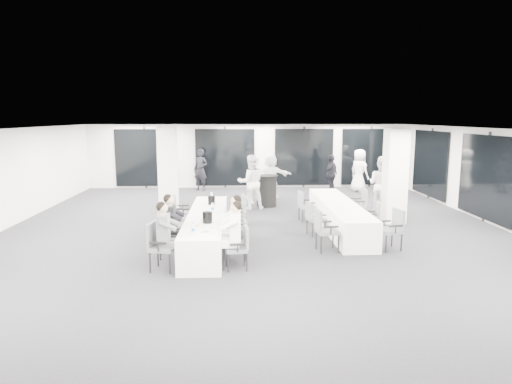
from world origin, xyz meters
TOP-DOWN VIEW (x-y plane):
  - room at (0.89, 1.11)m, footprint 14.04×16.04m
  - column_left at (-2.80, 3.20)m, footprint 0.60×0.60m
  - column_right at (4.20, 1.00)m, footprint 0.60×0.60m
  - banquet_table_main at (-1.24, -1.08)m, footprint 0.90×5.00m
  - banquet_table_side at (2.39, 0.27)m, footprint 0.90×5.00m
  - cocktail_table at (0.56, 3.61)m, footprint 0.79×0.79m
  - chair_main_left_near at (-2.08, -3.06)m, footprint 0.60×0.63m
  - chair_main_left_second at (-2.08, -2.19)m, footprint 0.56×0.61m
  - chair_main_left_mid at (-2.08, -1.27)m, footprint 0.55×0.61m
  - chair_main_left_fourth at (-2.08, -0.35)m, footprint 0.63×0.66m
  - chair_main_left_far at (-2.07, 0.44)m, footprint 0.54×0.58m
  - chair_main_right_near at (-0.41, -3.05)m, footprint 0.50×0.54m
  - chair_main_right_second at (-0.42, -2.36)m, footprint 0.47×0.51m
  - chair_main_right_mid at (-0.42, -1.25)m, footprint 0.44×0.49m
  - chair_main_right_fourth at (-0.41, -0.43)m, footprint 0.49×0.54m
  - chair_main_right_far at (-0.41, 0.49)m, footprint 0.56×0.59m
  - chair_side_left_near at (1.56, -1.88)m, footprint 0.55×0.60m
  - chair_side_left_mid at (1.57, -0.39)m, footprint 0.55×0.57m
  - chair_side_left_far at (1.57, 1.28)m, footprint 0.52×0.56m
  - chair_side_right_near at (3.23, -1.78)m, footprint 0.59×0.62m
  - chair_side_right_mid at (3.22, -0.23)m, footprint 0.49×0.53m
  - chair_side_right_far at (3.23, 1.22)m, footprint 0.52×0.58m
  - seated_guest_a at (-1.91, -3.08)m, footprint 0.50×0.38m
  - seated_guest_b at (-1.91, -2.18)m, footprint 0.50×0.38m
  - seated_guest_c at (-0.57, -3.06)m, footprint 0.50×0.38m
  - seated_guest_d at (-0.57, -2.37)m, footprint 0.50×0.38m
  - standing_guest_a at (0.22, 4.30)m, footprint 0.88×0.82m
  - standing_guest_b at (-0.01, 3.12)m, footprint 1.11×0.79m
  - standing_guest_d at (3.35, 6.03)m, footprint 1.13×1.23m
  - standing_guest_e at (4.65, 6.60)m, footprint 1.04×1.14m
  - standing_guest_f at (0.83, 5.35)m, footprint 1.88×0.96m
  - standing_guest_g at (-2.03, 7.20)m, footprint 0.93×0.88m
  - standing_guest_h at (4.27, 2.46)m, footprint 1.13×1.18m
  - ice_bucket_near at (-1.15, -2.05)m, footprint 0.22×0.22m
  - ice_bucket_far at (-1.18, 0.15)m, footprint 0.20×0.20m
  - water_bottle_a at (-1.38, -3.03)m, footprint 0.07×0.07m
  - water_bottle_b at (-1.09, -0.88)m, footprint 0.07×0.07m
  - water_bottle_c at (-1.22, 0.98)m, footprint 0.06×0.06m
  - plate_a at (-1.37, -2.40)m, footprint 0.21×0.21m
  - plate_b at (-1.13, -2.92)m, footprint 0.21×0.21m
  - plate_c at (-1.24, -1.82)m, footprint 0.20×0.20m
  - wine_glass at (-0.98, -3.07)m, footprint 0.08×0.08m

SIDE VIEW (x-z plane):
  - banquet_table_main at x=-1.24m, z-range 0.00..0.75m
  - banquet_table_side at x=2.39m, z-range 0.00..0.75m
  - chair_side_right_mid at x=3.22m, z-range 0.06..0.92m
  - chair_main_right_second at x=-0.42m, z-range 0.06..0.92m
  - chair_main_right_mid at x=-0.42m, z-range 0.06..0.93m
  - chair_side_left_mid at x=1.57m, z-range 0.06..0.95m
  - chair_main_right_near at x=-0.41m, z-range 0.06..0.96m
  - chair_side_left_far at x=1.57m, z-range 0.06..0.97m
  - chair_main_right_fourth at x=-0.41m, z-range 0.06..0.98m
  - chair_main_right_far at x=-0.41m, z-range 0.07..1.00m
  - chair_main_left_far at x=-2.07m, z-range 0.07..1.01m
  - chair_side_right_near at x=3.23m, z-range 0.07..1.04m
  - cocktail_table at x=0.56m, z-range 0.01..1.11m
  - chair_side_left_near at x=1.56m, z-range 0.07..1.06m
  - chair_side_right_far at x=3.23m, z-range 0.07..1.06m
  - chair_main_left_second at x=-2.08m, z-range 0.07..1.07m
  - chair_main_left_near at x=-2.08m, z-range 0.07..1.07m
  - chair_main_left_fourth at x=-2.08m, z-range 0.07..1.11m
  - chair_main_left_mid at x=-2.08m, z-range 0.07..1.12m
  - plate_a at x=-1.37m, z-range 0.75..0.78m
  - plate_b at x=-1.13m, z-range 0.75..0.78m
  - plate_c at x=-1.24m, z-range 0.75..0.78m
  - seated_guest_a at x=-1.91m, z-range 0.09..1.53m
  - seated_guest_b at x=-1.91m, z-range 0.09..1.53m
  - seated_guest_c at x=-0.57m, z-range 0.09..1.53m
  - seated_guest_d at x=-0.57m, z-range 0.09..1.53m
  - water_bottle_c at x=-1.22m, z-range 0.75..0.95m
  - water_bottle_a at x=-1.38m, z-range 0.75..0.97m
  - ice_bucket_far at x=-1.18m, z-range 0.75..0.97m
  - water_bottle_b at x=-1.09m, z-range 0.75..0.98m
  - ice_bucket_near at x=-1.15m, z-range 0.75..1.00m
  - wine_glass at x=-0.98m, z-range 0.80..1.02m
  - standing_guest_d at x=3.35m, z-range 0.00..1.83m
  - standing_guest_a at x=0.22m, z-range 0.00..1.92m
  - standing_guest_f at x=0.83m, z-range 0.00..1.96m
  - standing_guest_g at x=-2.03m, z-range 0.00..2.02m
  - standing_guest_e at x=4.65m, z-range 0.00..2.03m
  - standing_guest_h at x=4.27m, z-range 0.00..2.11m
  - standing_guest_b at x=-0.01m, z-range 0.00..2.11m
  - room at x=0.89m, z-range -0.03..2.81m
  - column_left at x=-2.80m, z-range 0.00..2.80m
  - column_right at x=4.20m, z-range 0.00..2.80m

